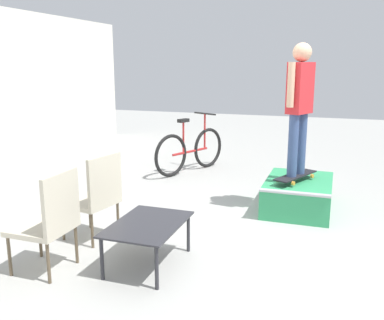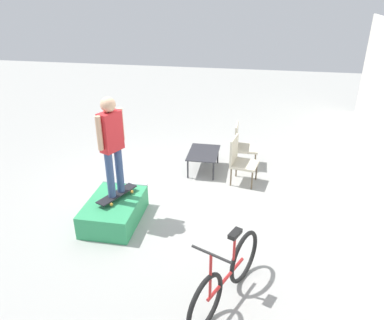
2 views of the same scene
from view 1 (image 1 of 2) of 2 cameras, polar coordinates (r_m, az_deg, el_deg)
The scene contains 8 objects.
ground_plane at distance 5.17m, azimuth 7.70°, elevation -9.87°, with size 24.00×24.00×0.00m, color #A8A8A3.
skate_ramp_box at distance 6.12m, azimuth 13.98°, elevation -4.49°, with size 1.29×0.88×0.44m.
skateboard_on_ramp at distance 5.96m, azimuth 13.63°, elevation -2.05°, with size 0.83×0.52×0.07m.
person_skater at distance 5.79m, azimuth 14.17°, elevation 7.91°, with size 0.53×0.34×1.73m.
coffee_table at distance 4.30m, azimuth -5.92°, elevation -8.93°, with size 0.95×0.65×0.44m.
patio_chair_left at distance 4.32m, azimuth -18.38°, elevation -7.39°, with size 0.52×0.52×1.00m.
patio_chair_right at distance 4.96m, azimuth -12.66°, elevation -4.43°, with size 0.61×0.61×1.00m.
bicycle at distance 7.93m, azimuth -0.22°, elevation 1.30°, with size 1.64×0.80×1.07m.
Camera 1 is at (-4.69, -0.89, 1.98)m, focal length 40.00 mm.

